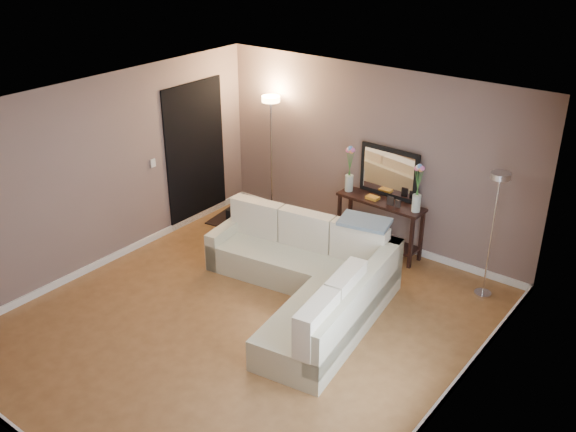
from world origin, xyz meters
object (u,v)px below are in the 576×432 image
Objects in this scene: floor_lamp_unlit at (495,211)px; floor_lamp_lit at (271,133)px; console_table at (375,221)px; sectional_sofa at (310,276)px.

floor_lamp_lit is at bearing 176.22° from floor_lamp_unlit.
console_table is 1.91m from floor_lamp_unlit.
sectional_sofa is 1.64m from console_table.
floor_lamp_unlit is (3.68, -0.24, -0.19)m from floor_lamp_lit.
floor_lamp_lit is 1.16× the size of floor_lamp_unlit.
sectional_sofa is 1.45× the size of floor_lamp_lit.
console_table is at bearing 173.73° from floor_lamp_unlit.
console_table is 0.78× the size of floor_lamp_unlit.
sectional_sofa reaches higher than console_table.
floor_lamp_unlit is (1.71, 1.44, 0.86)m from sectional_sofa.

